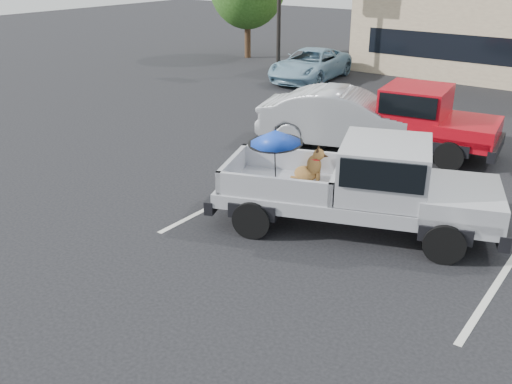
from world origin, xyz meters
TOP-DOWN VIEW (x-y plane):
  - ground at (0.00, 0.00)m, footprint 90.00×90.00m
  - stripe_left at (-3.00, 2.00)m, footprint 0.12×5.00m
  - stripe_right at (3.00, 2.00)m, footprint 0.12×5.00m
  - silver_pickup at (0.29, 2.11)m, footprint 6.02×3.82m
  - red_pickup at (-1.05, 7.23)m, footprint 5.90×2.71m
  - silver_sedan at (-2.63, 6.65)m, footprint 5.26×3.15m
  - blue_suv at (-8.30, 13.99)m, footprint 2.68×4.99m

SIDE VIEW (x-z plane):
  - ground at x=0.00m, z-range 0.00..0.00m
  - stripe_left at x=-3.00m, z-range 0.00..0.01m
  - stripe_right at x=3.00m, z-range 0.00..0.01m
  - blue_suv at x=-8.30m, z-range 0.00..1.33m
  - silver_sedan at x=-2.63m, z-range 0.00..1.64m
  - red_pickup at x=-1.05m, z-range 0.09..1.96m
  - silver_pickup at x=0.29m, z-range 0.02..2.08m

